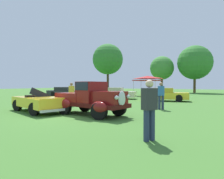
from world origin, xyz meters
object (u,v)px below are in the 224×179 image
object	(u,v)px
spectator_near_truck	(72,93)
spectator_by_row	(161,95)
feature_pickup_truck	(91,98)
spectator_between_cars	(149,108)
canopy_tent_left_field	(148,78)
neighbor_convertible	(40,102)
show_car_charcoal	(64,92)
show_car_cream	(115,93)
show_car_yellow	(164,95)

from	to	relation	value
spectator_near_truck	spectator_by_row	size ratio (longest dim) A/B	1.00
feature_pickup_truck	spectator_by_row	size ratio (longest dim) A/B	2.55
spectator_between_cars	canopy_tent_left_field	size ratio (longest dim) A/B	0.53
neighbor_convertible	spectator_by_row	bearing A→B (deg)	36.39
show_car_charcoal	show_car_cream	bearing A→B (deg)	-1.96
feature_pickup_truck	spectator_near_truck	distance (m)	4.80
spectator_between_cars	spectator_by_row	distance (m)	7.03
show_car_charcoal	show_car_yellow	distance (m)	12.93
show_car_charcoal	spectator_between_cars	distance (m)	21.04
show_car_cream	spectator_by_row	size ratio (longest dim) A/B	2.83
show_car_yellow	spectator_near_truck	size ratio (longest dim) A/B	2.65
canopy_tent_left_field	neighbor_convertible	bearing A→B (deg)	-91.90
show_car_yellow	spectator_between_cars	size ratio (longest dim) A/B	2.65
feature_pickup_truck	show_car_cream	distance (m)	11.55
neighbor_convertible	spectator_between_cars	bearing A→B (deg)	-19.89
show_car_cream	neighbor_convertible	bearing A→B (deg)	-84.82
neighbor_convertible	spectator_near_truck	xyz separation A→B (m)	(-0.54, 3.40, 0.34)
spectator_near_truck	spectator_between_cars	world-z (taller)	same
spectator_between_cars	show_car_yellow	bearing A→B (deg)	101.59
show_car_charcoal	spectator_near_truck	xyz separation A→B (m)	(7.92, -8.01, 0.31)
feature_pickup_truck	canopy_tent_left_field	world-z (taller)	canopy_tent_left_field
neighbor_convertible	show_car_charcoal	xyz separation A→B (m)	(-8.46, 11.42, 0.02)
show_car_charcoal	canopy_tent_left_field	world-z (taller)	canopy_tent_left_field
show_car_cream	feature_pickup_truck	bearing A→B (deg)	-68.60
show_car_cream	show_car_charcoal	bearing A→B (deg)	178.04
neighbor_convertible	show_car_charcoal	world-z (taller)	neighbor_convertible
neighbor_convertible	show_car_cream	distance (m)	11.21
show_car_cream	show_car_yellow	bearing A→B (deg)	-3.50
neighbor_convertible	canopy_tent_left_field	bearing A→B (deg)	88.10
feature_pickup_truck	neighbor_convertible	distance (m)	3.24
spectator_near_truck	spectator_between_cars	bearing A→B (deg)	-37.79
neighbor_convertible	spectator_near_truck	bearing A→B (deg)	99.04
show_car_charcoal	spectator_by_row	xyz separation A→B (m)	(14.26, -7.14, 0.31)
feature_pickup_truck	spectator_by_row	world-z (taller)	feature_pickup_truck
spectator_by_row	show_car_yellow	bearing A→B (deg)	101.58
show_car_charcoal	canopy_tent_left_field	xyz separation A→B (m)	(9.05, 6.30, 1.82)
canopy_tent_left_field	show_car_cream	bearing A→B (deg)	-103.70
show_car_charcoal	spectator_by_row	bearing A→B (deg)	-26.60
spectator_near_truck	spectator_between_cars	xyz separation A→B (m)	(7.76, -6.02, 0.00)
feature_pickup_truck	spectator_by_row	distance (m)	4.66
spectator_near_truck	spectator_between_cars	size ratio (longest dim) A/B	1.00
spectator_by_row	spectator_between_cars	bearing A→B (deg)	-78.40
show_car_yellow	spectator_near_truck	bearing A→B (deg)	-123.97
neighbor_convertible	spectator_between_cars	size ratio (longest dim) A/B	2.62
show_car_yellow	show_car_cream	bearing A→B (deg)	176.50
show_car_yellow	spectator_near_truck	world-z (taller)	spectator_near_truck
show_car_charcoal	neighbor_convertible	bearing A→B (deg)	-53.47
spectator_by_row	feature_pickup_truck	bearing A→B (deg)	-123.92
spectator_near_truck	canopy_tent_left_field	xyz separation A→B (m)	(1.13, 14.32, 1.51)
show_car_charcoal	show_car_yellow	size ratio (longest dim) A/B	0.98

